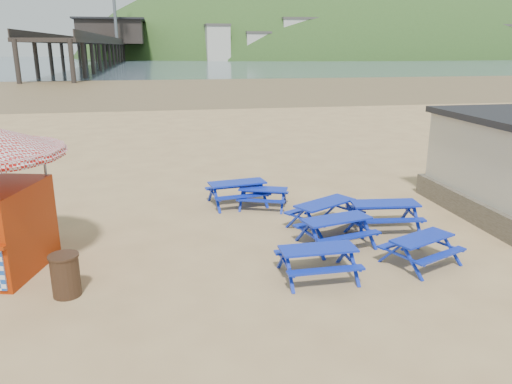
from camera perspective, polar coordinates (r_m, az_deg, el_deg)
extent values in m
plane|color=tan|center=(13.59, -0.58, -5.90)|extent=(400.00, 400.00, 0.00)
plane|color=brown|center=(67.61, -9.10, 11.77)|extent=(400.00, 400.00, 0.00)
plane|color=#4C5F6D|center=(182.47, -10.45, 14.45)|extent=(400.00, 400.00, 0.00)
cube|color=#1A27B5|center=(16.37, 0.83, 0.35)|extent=(1.68, 1.12, 0.04)
cube|color=#1A27B5|center=(16.93, 1.10, 0.04)|extent=(1.54, 0.75, 0.04)
cube|color=#1A27B5|center=(15.95, 0.53, -1.00)|extent=(1.54, 0.75, 0.04)
cube|color=#1A27B5|center=(16.65, -2.16, 1.07)|extent=(1.96, 1.00, 0.05)
cube|color=#1A27B5|center=(17.31, -2.76, 0.65)|extent=(1.89, 0.53, 0.05)
cube|color=#1A27B5|center=(16.16, -1.49, -0.48)|extent=(1.89, 0.53, 0.05)
cube|color=#1A27B5|center=(14.61, 7.91, -1.25)|extent=(2.01, 1.56, 0.05)
cube|color=#1A27B5|center=(15.11, 6.10, -1.76)|extent=(1.78, 1.15, 0.05)
cube|color=#1A27B5|center=(14.31, 9.73, -2.95)|extent=(1.78, 1.15, 0.05)
cube|color=#1A27B5|center=(13.39, 9.20, -3.06)|extent=(1.95, 1.13, 0.05)
cube|color=#1A27B5|center=(13.96, 7.77, -3.41)|extent=(1.85, 0.68, 0.05)
cube|color=#1A27B5|center=(13.01, 10.63, -5.05)|extent=(1.85, 0.68, 0.05)
cube|color=#1A27B5|center=(11.51, 7.11, -6.45)|extent=(1.75, 0.70, 0.05)
cube|color=#1A27B5|center=(12.12, 6.19, -6.60)|extent=(1.75, 0.26, 0.05)
cube|color=#1A27B5|center=(11.12, 8.01, -8.87)|extent=(1.75, 0.26, 0.05)
cube|color=#1A27B5|center=(12.77, 18.48, -5.00)|extent=(1.80, 1.26, 0.05)
cube|color=#1A27B5|center=(13.18, 16.46, -5.37)|extent=(1.63, 0.88, 0.05)
cube|color=#1A27B5|center=(12.56, 20.38, -6.83)|extent=(1.63, 0.88, 0.05)
cylinder|color=#3E2719|center=(11.47, -20.93, -8.95)|extent=(0.59, 0.59, 0.90)
cylinder|color=#3E2719|center=(11.29, -21.17, -6.82)|extent=(0.64, 0.64, 0.04)
cube|color=black|center=(188.05, -16.28, 15.96)|extent=(9.00, 220.00, 0.60)
cube|color=black|center=(199.07, -16.09, 17.12)|extent=(22.00, 30.00, 8.00)
cube|color=black|center=(199.22, -16.20, 18.35)|extent=(24.00, 32.00, 0.60)
ellipsoid|color=#2D4C1E|center=(259.78, 10.25, 12.73)|extent=(264.00, 144.00, 108.00)
cube|color=#1A27B5|center=(14.87, 14.53, -1.27)|extent=(1.98, 0.95, 0.05)
cube|color=#1A27B5|center=(15.54, 13.71, -1.61)|extent=(1.93, 0.48, 0.05)
cube|color=#1A27B5|center=(14.40, 15.25, -3.16)|extent=(1.93, 0.48, 0.05)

